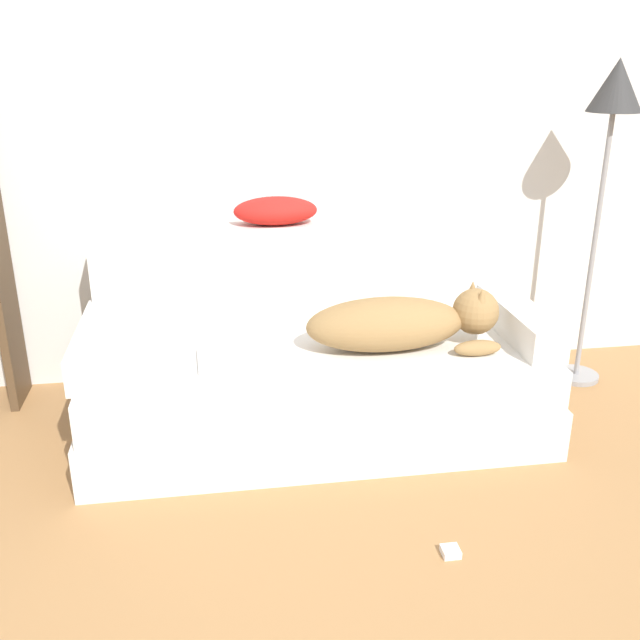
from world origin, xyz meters
name	(u,v)px	position (x,y,z in m)	size (l,w,h in m)	color
wall_back	(281,93)	(0.00, 2.24, 1.35)	(7.14, 0.06, 2.70)	silver
couch	(317,388)	(0.06, 1.58, 0.19)	(1.89, 0.86, 0.39)	silver
couch_backrest	(305,271)	(0.06, 1.94, 0.60)	(1.85, 0.15, 0.43)	silver
couch_arm_left	(98,343)	(-0.81, 1.57, 0.45)	(0.15, 0.67, 0.14)	silver
couch_arm_right	(517,319)	(0.93, 1.57, 0.45)	(0.15, 0.67, 0.14)	silver
dog	(402,322)	(0.40, 1.50, 0.50)	(0.80, 0.30, 0.26)	olive
laptop	(241,358)	(-0.26, 1.48, 0.40)	(0.34, 0.25, 0.02)	silver
throw_pillow	(275,211)	(-0.06, 1.93, 0.88)	(0.36, 0.21, 0.12)	red
floor_lamp	(612,120)	(1.41, 1.88, 1.24)	(0.23, 0.23, 1.50)	gray
power_adapter	(451,552)	(0.37, 0.69, 0.01)	(0.06, 0.06, 0.02)	white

